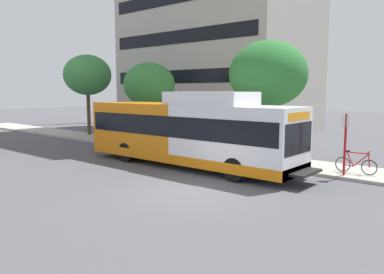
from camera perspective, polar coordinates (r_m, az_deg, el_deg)
ground_plane at (r=20.17m, az=-17.89°, el=-3.95°), size 120.00×120.00×0.00m
sidewalk_curb at (r=23.15m, az=-0.29°, el=-2.05°), size 3.00×56.00×0.14m
transit_bus at (r=18.47m, az=-0.64°, el=0.76°), size 2.58×12.25×3.65m
bus_stop_sign_pole at (r=17.17m, az=21.96°, el=-0.40°), size 0.10×0.36×2.60m
bicycle_parked at (r=17.91m, az=23.33°, el=-3.70°), size 0.52×1.76×1.02m
street_tree_near_stop at (r=20.77m, az=11.31°, el=9.20°), size 4.13×4.13×6.18m
street_tree_mid_block at (r=26.44m, az=-6.42°, el=7.77°), size 3.51×3.51×5.45m
street_tree_far_block at (r=32.08m, az=-15.38°, el=8.92°), size 3.78×3.78×6.41m
lattice_comm_tower at (r=46.10m, az=-10.23°, el=11.67°), size 1.10×1.10×23.21m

